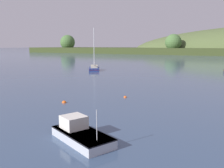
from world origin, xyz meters
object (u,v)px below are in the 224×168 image
object	(u,v)px
mooring_buoy_far_upstream	(64,103)
sailboat_near_mooring	(94,69)
fishing_boat_moored	(78,135)
mooring_buoy_midchannel	(125,97)

from	to	relation	value
mooring_buoy_far_upstream	sailboat_near_mooring	bearing A→B (deg)	116.68
fishing_boat_moored	mooring_buoy_midchannel	bearing A→B (deg)	-54.27
mooring_buoy_midchannel	fishing_boat_moored	bearing A→B (deg)	-78.39
sailboat_near_mooring	mooring_buoy_midchannel	size ratio (longest dim) A/B	25.59
mooring_buoy_midchannel	mooring_buoy_far_upstream	bearing A→B (deg)	-130.01
sailboat_near_mooring	fishing_boat_moored	xyz separation A→B (m)	(27.96, -47.36, 0.05)
mooring_buoy_far_upstream	mooring_buoy_midchannel	bearing A→B (deg)	49.99
mooring_buoy_midchannel	mooring_buoy_far_upstream	size ratio (longest dim) A/B	0.84
sailboat_near_mooring	mooring_buoy_far_upstream	distance (m)	42.57
mooring_buoy_midchannel	sailboat_near_mooring	bearing A→B (deg)	128.16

